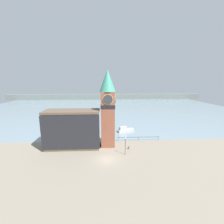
{
  "coord_description": "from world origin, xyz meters",
  "views": [
    {
      "loc": [
        -0.3,
        -30.01,
        16.87
      ],
      "look_at": [
        1.49,
        5.64,
        9.5
      ],
      "focal_mm": 24.0,
      "sensor_mm": 36.0,
      "label": 1
    }
  ],
  "objects_px": {
    "clock_tower": "(108,107)",
    "mooring_bollard_near": "(129,147)",
    "lamp_post": "(125,143)",
    "pier_building": "(73,129)",
    "boat_near": "(125,130)"
  },
  "relations": [
    {
      "from": "boat_near",
      "to": "mooring_bollard_near",
      "type": "relative_size",
      "value": 7.53
    },
    {
      "from": "mooring_bollard_near",
      "to": "lamp_post",
      "type": "height_order",
      "value": "lamp_post"
    },
    {
      "from": "clock_tower",
      "to": "lamp_post",
      "type": "xyz_separation_m",
      "value": [
        3.88,
        -5.37,
        -7.58
      ]
    },
    {
      "from": "clock_tower",
      "to": "mooring_bollard_near",
      "type": "distance_m",
      "value": 11.62
    },
    {
      "from": "pier_building",
      "to": "mooring_bollard_near",
      "type": "xyz_separation_m",
      "value": [
        14.22,
        -1.97,
        -4.47
      ]
    },
    {
      "from": "clock_tower",
      "to": "lamp_post",
      "type": "relative_size",
      "value": 4.68
    },
    {
      "from": "lamp_post",
      "to": "pier_building",
      "type": "bearing_deg",
      "value": 159.46
    },
    {
      "from": "boat_near",
      "to": "mooring_bollard_near",
      "type": "xyz_separation_m",
      "value": [
        -0.81,
        -13.35,
        -0.25
      ]
    },
    {
      "from": "boat_near",
      "to": "lamp_post",
      "type": "xyz_separation_m",
      "value": [
        -2.14,
        -16.21,
        2.26
      ]
    },
    {
      "from": "pier_building",
      "to": "mooring_bollard_near",
      "type": "distance_m",
      "value": 15.04
    },
    {
      "from": "clock_tower",
      "to": "boat_near",
      "type": "height_order",
      "value": "clock_tower"
    },
    {
      "from": "clock_tower",
      "to": "mooring_bollard_near",
      "type": "bearing_deg",
      "value": -25.68
    },
    {
      "from": "clock_tower",
      "to": "boat_near",
      "type": "distance_m",
      "value": 15.83
    },
    {
      "from": "clock_tower",
      "to": "mooring_bollard_near",
      "type": "height_order",
      "value": "clock_tower"
    },
    {
      "from": "mooring_bollard_near",
      "to": "clock_tower",
      "type": "bearing_deg",
      "value": 154.32
    }
  ]
}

